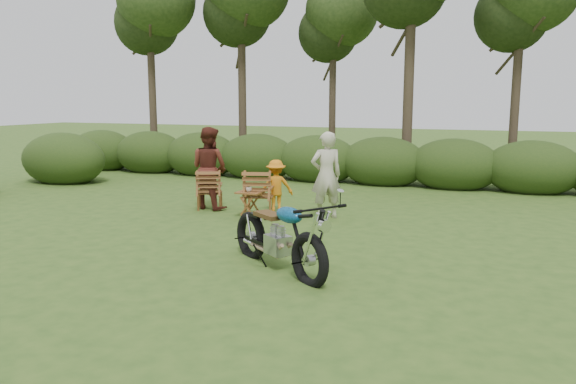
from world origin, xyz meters
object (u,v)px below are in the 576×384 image
(lawn_chair_left, at_px, (210,209))
(child, at_px, (276,213))
(lawn_chair_right, at_px, (260,215))
(motorcycle, at_px, (278,269))
(cup, at_px, (249,189))
(adult_b, at_px, (210,208))
(side_table, at_px, (250,205))
(adult_a, at_px, (326,218))

(lawn_chair_left, height_order, child, child)
(lawn_chair_left, bearing_deg, lawn_chair_right, 146.95)
(motorcycle, relative_size, cup, 17.58)
(lawn_chair_left, height_order, adult_b, adult_b)
(lawn_chair_right, height_order, adult_b, adult_b)
(adult_b, distance_m, child, 1.58)
(motorcycle, distance_m, side_table, 3.65)
(cup, relative_size, adult_b, 0.07)
(adult_b, relative_size, child, 1.59)
(lawn_chair_left, bearing_deg, adult_b, -89.65)
(motorcycle, xyz_separation_m, adult_b, (-3.14, 3.70, 0.00))
(motorcycle, bearing_deg, lawn_chair_right, 153.84)
(lawn_chair_left, xyz_separation_m, cup, (1.23, -0.57, 0.61))
(lawn_chair_left, height_order, side_table, side_table)
(lawn_chair_left, relative_size, child, 0.77)
(lawn_chair_right, relative_size, side_table, 1.75)
(side_table, bearing_deg, adult_a, 19.82)
(lawn_chair_right, bearing_deg, side_table, 63.21)
(adult_a, bearing_deg, side_table, -13.97)
(motorcycle, bearing_deg, lawn_chair_left, 166.68)
(side_table, height_order, adult_a, adult_a)
(motorcycle, relative_size, side_table, 4.05)
(adult_b, bearing_deg, motorcycle, 144.16)
(child, bearing_deg, adult_a, 142.06)
(cup, relative_size, adult_a, 0.07)
(motorcycle, bearing_deg, adult_a, 132.14)
(adult_a, bearing_deg, child, -40.52)
(lawn_chair_right, height_order, side_table, side_table)
(lawn_chair_right, height_order, lawn_chair_left, lawn_chair_right)
(motorcycle, relative_size, lawn_chair_right, 2.31)
(motorcycle, height_order, lawn_chair_right, motorcycle)
(adult_b, bearing_deg, side_table, 169.10)
(child, bearing_deg, cup, 34.32)
(lawn_chair_right, distance_m, side_table, 0.43)
(adult_a, height_order, child, adult_a)
(side_table, relative_size, adult_b, 0.30)
(lawn_chair_right, xyz_separation_m, adult_b, (-1.34, 0.26, 0.00))
(cup, bearing_deg, motorcycle, -58.50)
(cup, distance_m, adult_a, 1.72)
(motorcycle, distance_m, lawn_chair_left, 4.81)
(lawn_chair_right, relative_size, lawn_chair_left, 1.09)
(lawn_chair_left, bearing_deg, side_table, 132.81)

